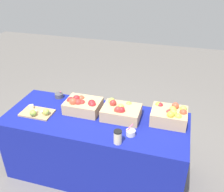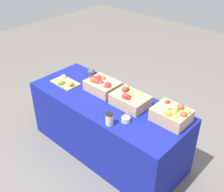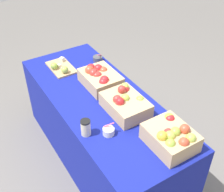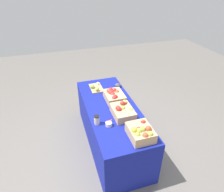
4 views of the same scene
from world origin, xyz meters
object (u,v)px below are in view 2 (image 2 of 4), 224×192
at_px(cutting_board_front, 65,83).
at_px(sample_bowl_near, 126,119).
at_px(apple_crate_right, 102,85).
at_px(apple_crate_left, 172,114).
at_px(coffee_cup, 109,119).
at_px(apple_crate_middle, 129,99).
at_px(sample_bowl_mid, 92,73).

relative_size(cutting_board_front, sample_bowl_near, 3.23).
xyz_separation_m(apple_crate_right, sample_bowl_near, (0.59, -0.26, -0.05)).
bearing_deg(sample_bowl_near, apple_crate_left, 44.14).
distance_m(apple_crate_left, coffee_cup, 0.61).
relative_size(apple_crate_middle, cutting_board_front, 1.14).
xyz_separation_m(sample_bowl_near, sample_bowl_mid, (-0.96, 0.46, -0.00)).
bearing_deg(sample_bowl_near, apple_crate_middle, 123.05).
relative_size(sample_bowl_near, sample_bowl_mid, 1.06).
xyz_separation_m(apple_crate_left, sample_bowl_mid, (-1.29, 0.14, -0.06)).
height_order(apple_crate_right, coffee_cup, apple_crate_right).
relative_size(apple_crate_left, sample_bowl_near, 3.35).
height_order(apple_crate_left, apple_crate_middle, apple_crate_left).
distance_m(cutting_board_front, coffee_cup, 0.95).
distance_m(apple_crate_left, cutting_board_front, 1.36).
xyz_separation_m(sample_bowl_mid, coffee_cup, (0.88, -0.60, 0.04)).
bearing_deg(apple_crate_middle, apple_crate_right, 179.35).
relative_size(sample_bowl_near, coffee_cup, 0.79).
bearing_deg(apple_crate_right, cutting_board_front, -155.11).
bearing_deg(sample_bowl_mid, apple_crate_left, -6.28).
xyz_separation_m(apple_crate_left, sample_bowl_near, (-0.32, -0.31, -0.05)).
bearing_deg(sample_bowl_near, cutting_board_front, 176.38).
bearing_deg(apple_crate_left, apple_crate_middle, -173.21).
xyz_separation_m(apple_crate_right, sample_bowl_mid, (-0.37, 0.20, -0.05)).
distance_m(apple_crate_middle, cutting_board_front, 0.87).
relative_size(apple_crate_left, apple_crate_right, 0.94).
xyz_separation_m(apple_crate_middle, cutting_board_front, (-0.85, -0.19, -0.05)).
bearing_deg(coffee_cup, apple_crate_middle, 101.30).
distance_m(apple_crate_left, sample_bowl_near, 0.45).
bearing_deg(sample_bowl_near, apple_crate_right, 156.16).
distance_m(apple_crate_right, sample_bowl_mid, 0.43).
xyz_separation_m(apple_crate_left, cutting_board_front, (-1.34, -0.25, -0.06)).
height_order(apple_crate_left, coffee_cup, apple_crate_left).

